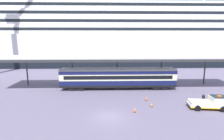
{
  "coord_description": "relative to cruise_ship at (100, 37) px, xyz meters",
  "views": [
    {
      "loc": [
        -0.28,
        -20.88,
        10.01
      ],
      "look_at": [
        0.55,
        8.73,
        4.5
      ],
      "focal_mm": 28.05,
      "sensor_mm": 36.0,
      "label": 1
    }
  ],
  "objects": [
    {
      "name": "traffic_cone_far",
      "position": [
        6.36,
        -49.0,
        -9.81
      ],
      "size": [
        0.36,
        0.36,
        0.74
      ],
      "color": "black",
      "rests_on": "ground"
    },
    {
      "name": "service_truck",
      "position": [
        17.44,
        -48.14,
        -9.18
      ],
      "size": [
        5.42,
        2.76,
        2.02
      ],
      "color": "silver",
      "rests_on": "ground"
    },
    {
      "name": "traffic_cone_near",
      "position": [
        9.13,
        -47.17,
        -9.85
      ],
      "size": [
        0.36,
        0.36,
        0.66
      ],
      "color": "black",
      "rests_on": "ground"
    },
    {
      "name": "traffic_cone_mid",
      "position": [
        8.97,
        -44.52,
        -9.8
      ],
      "size": [
        0.36,
        0.36,
        0.75
      ],
      "color": "black",
      "rests_on": "ground"
    },
    {
      "name": "quay_bollard",
      "position": [
        18.24,
        -44.68,
        -9.65
      ],
      "size": [
        0.48,
        0.48,
        0.96
      ],
      "color": "black",
      "rests_on": "ground"
    },
    {
      "name": "platform_canopy",
      "position": [
        4.79,
        -37.48,
        -3.98
      ],
      "size": [
        47.55,
        6.36,
        6.44
      ],
      "color": "silver",
      "rests_on": "ground"
    },
    {
      "name": "ground_plane",
      "position": [
        2.95,
        -50.35,
        -10.17
      ],
      "size": [
        400.0,
        400.0,
        0.0
      ],
      "primitive_type": "plane",
      "color": "slate"
    },
    {
      "name": "cruise_ship",
      "position": [
        0.0,
        0.0,
        0.0
      ],
      "size": [
        145.46,
        29.39,
        32.33
      ],
      "color": "black",
      "rests_on": "ground"
    },
    {
      "name": "train_carriage",
      "position": [
        4.79,
        -37.9,
        -7.86
      ],
      "size": [
        22.31,
        2.81,
        4.11
      ],
      "color": "black",
      "rests_on": "ground"
    }
  ]
}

